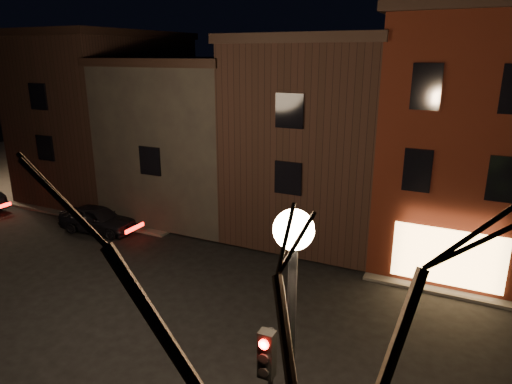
{
  "coord_description": "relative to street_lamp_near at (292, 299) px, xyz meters",
  "views": [
    {
      "loc": [
        8.4,
        -11.73,
        8.73
      ],
      "look_at": [
        0.42,
        4.59,
        3.2
      ],
      "focal_mm": 32.0,
      "sensor_mm": 36.0,
      "label": 1
    }
  ],
  "objects": [
    {
      "name": "row_building_c",
      "position": [
        -19.2,
        16.5,
        -0.09
      ],
      "size": [
        7.3,
        10.3,
        9.9
      ],
      "color": "black",
      "rests_on": "ground"
    },
    {
      "name": "ground",
      "position": [
        -6.2,
        6.0,
        -5.18
      ],
      "size": [
        120.0,
        120.0,
        0.0
      ],
      "primitive_type": "plane",
      "color": "black",
      "rests_on": "ground"
    },
    {
      "name": "row_building_a",
      "position": [
        -4.7,
        16.5,
        -0.34
      ],
      "size": [
        7.3,
        10.3,
        9.4
      ],
      "color": "black",
      "rests_on": "ground"
    },
    {
      "name": "street_lamp_near",
      "position": [
        0.0,
        0.0,
        0.0
      ],
      "size": [
        0.6,
        0.6,
        6.48
      ],
      "color": "black",
      "rests_on": "sidewalk_near_right"
    },
    {
      "name": "bare_tree_right",
      "position": [
        1.3,
        -2.5,
        0.97
      ],
      "size": [
        6.4,
        6.4,
        8.5
      ],
      "color": "black",
      "rests_on": "sidewalk_near_right"
    },
    {
      "name": "sidewalk_far_left",
      "position": [
        -26.2,
        26.0,
        -5.12
      ],
      "size": [
        30.0,
        30.0,
        0.12
      ],
      "primitive_type": "cube",
      "color": "#2D2B28",
      "rests_on": "ground"
    },
    {
      "name": "parked_car_a",
      "position": [
        -14.58,
        10.25,
        -4.5
      ],
      "size": [
        4.15,
        1.98,
        1.37
      ],
      "primitive_type": "imported",
      "rotation": [
        0.0,
        0.0,
        1.66
      ],
      "color": "black",
      "rests_on": "ground"
    },
    {
      "name": "row_building_b",
      "position": [
        -11.95,
        16.5,
        -0.85
      ],
      "size": [
        7.8,
        10.3,
        8.4
      ],
      "color": "black",
      "rests_on": "ground"
    },
    {
      "name": "corner_building",
      "position": [
        1.8,
        15.47,
        0.22
      ],
      "size": [
        6.5,
        8.5,
        10.5
      ],
      "color": "#4B180D",
      "rests_on": "ground"
    }
  ]
}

